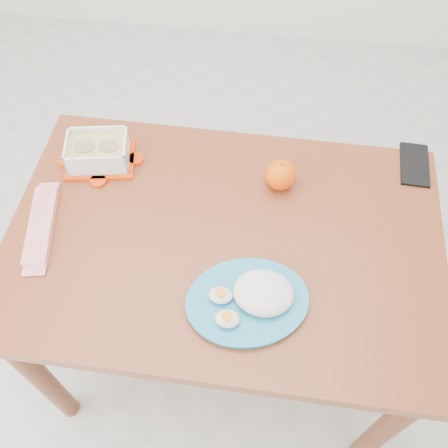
# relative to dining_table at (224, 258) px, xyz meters

# --- Properties ---
(ground) EXTENTS (3.50, 3.50, 0.00)m
(ground) POSITION_rel_dining_table_xyz_m (-0.19, 0.19, -0.64)
(ground) COLOR #B7B7B2
(ground) RESTS_ON ground
(dining_table) EXTENTS (1.14, 0.77, 0.75)m
(dining_table) POSITION_rel_dining_table_xyz_m (0.00, 0.00, 0.00)
(dining_table) COLOR brown
(dining_table) RESTS_ON ground
(food_container) EXTENTS (0.21, 0.18, 0.08)m
(food_container) POSITION_rel_dining_table_xyz_m (-0.38, 0.21, 0.15)
(food_container) COLOR #E23806
(food_container) RESTS_ON dining_table
(orange_fruit) EXTENTS (0.09, 0.09, 0.09)m
(orange_fruit) POSITION_rel_dining_table_xyz_m (0.13, 0.19, 0.15)
(orange_fruit) COLOR #EF4304
(orange_fruit) RESTS_ON dining_table
(rice_plate) EXTENTS (0.36, 0.36, 0.08)m
(rice_plate) POSITION_rel_dining_table_xyz_m (0.09, -0.17, 0.13)
(rice_plate) COLOR teal
(rice_plate) RESTS_ON dining_table
(candy_bar) EXTENTS (0.10, 0.25, 0.02)m
(candy_bar) POSITION_rel_dining_table_xyz_m (-0.48, -0.03, 0.12)
(candy_bar) COLOR red
(candy_bar) RESTS_ON dining_table
(smartphone) EXTENTS (0.09, 0.16, 0.01)m
(smartphone) POSITION_rel_dining_table_xyz_m (0.51, 0.31, 0.11)
(smartphone) COLOR black
(smartphone) RESTS_ON dining_table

